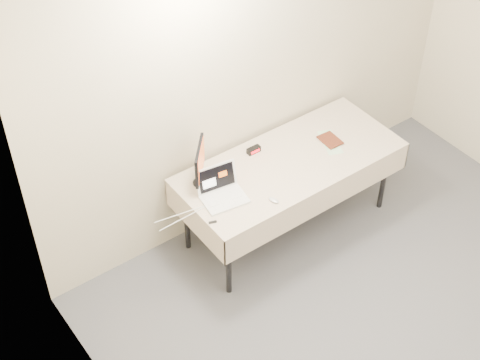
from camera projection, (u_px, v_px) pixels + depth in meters
back_wall at (257, 71)px, 5.73m from camera, size 4.00×0.10×2.70m
table at (290, 167)px, 5.91m from camera, size 1.86×0.81×0.74m
laptop at (221, 190)px, 5.53m from camera, size 0.37×0.33×0.23m
monitor at (200, 162)px, 5.53m from camera, size 0.25×0.28×0.36m
book at (324, 135)px, 5.96m from camera, size 0.14×0.03×0.19m
alarm_clock at (254, 150)px, 5.93m from camera, size 0.12×0.05×0.05m
clicker at (274, 200)px, 5.52m from camera, size 0.07×0.10×0.02m
paper_form at (330, 142)px, 6.04m from camera, size 0.24×0.34×0.00m
usb_dongle at (213, 222)px, 5.35m from camera, size 0.06×0.04×0.01m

